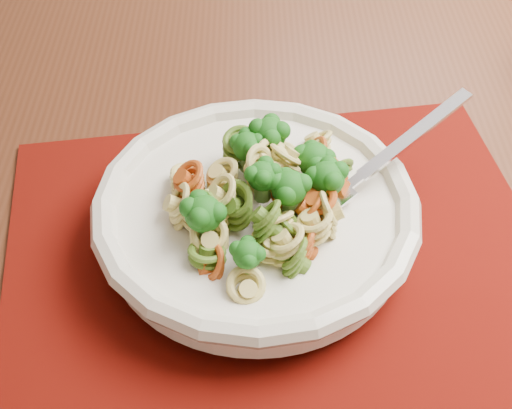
{
  "coord_description": "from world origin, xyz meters",
  "views": [
    {
      "loc": [
        -0.56,
        -0.93,
        1.22
      ],
      "look_at": [
        -0.56,
        -0.55,
        0.83
      ],
      "focal_mm": 50.0,
      "sensor_mm": 36.0,
      "label": 1
    }
  ],
  "objects": [
    {
      "name": "pasta_bowl",
      "position": [
        -0.56,
        -0.55,
        0.82
      ],
      "size": [
        0.26,
        0.26,
        0.05
      ],
      "color": "silver",
      "rests_on": "placemat"
    },
    {
      "name": "fork",
      "position": [
        -0.49,
        -0.55,
        0.84
      ],
      "size": [
        0.17,
        0.12,
        0.08
      ],
      "primitive_type": null,
      "rotation": [
        0.0,
        -0.35,
        0.57
      ],
      "color": "silver",
      "rests_on": "pasta_bowl"
    },
    {
      "name": "pasta_broccoli_heap",
      "position": [
        -0.56,
        -0.55,
        0.84
      ],
      "size": [
        0.22,
        0.22,
        0.06
      ],
      "primitive_type": null,
      "color": "tan",
      "rests_on": "pasta_bowl"
    },
    {
      "name": "placemat",
      "position": [
        -0.54,
        -0.57,
        0.79
      ],
      "size": [
        0.47,
        0.39,
        0.0
      ],
      "primitive_type": "cube",
      "rotation": [
        0.0,
        0.0,
        0.14
      ],
      "color": "#520B03",
      "rests_on": "dining_table"
    },
    {
      "name": "dining_table",
      "position": [
        -0.46,
        -0.52,
        0.69
      ],
      "size": [
        1.54,
        0.99,
        0.79
      ],
      "rotation": [
        0.0,
        0.0,
        -0.0
      ],
      "color": "#482414",
      "rests_on": "ground"
    }
  ]
}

